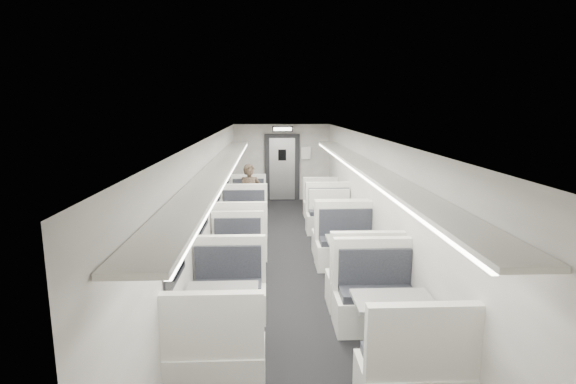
{
  "coord_description": "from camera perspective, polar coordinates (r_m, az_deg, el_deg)",
  "views": [
    {
      "loc": [
        -0.41,
        -8.12,
        2.94
      ],
      "look_at": [
        -0.03,
        0.79,
        1.24
      ],
      "focal_mm": 28.0,
      "sensor_mm": 36.0,
      "label": 1
    }
  ],
  "objects": [
    {
      "name": "room",
      "position": [
        8.31,
        0.46,
        -1.28
      ],
      "size": [
        3.24,
        12.24,
        2.64
      ],
      "color": "black",
      "rests_on": "ground"
    },
    {
      "name": "booth_left_a",
      "position": [
        11.9,
        -5.21,
        -1.78
      ],
      "size": [
        0.98,
        2.0,
        1.07
      ],
      "color": "white",
      "rests_on": "room"
    },
    {
      "name": "booth_left_b",
      "position": [
        9.67,
        -5.85,
        -4.54
      ],
      "size": [
        1.08,
        2.18,
        1.17
      ],
      "color": "white",
      "rests_on": "room"
    },
    {
      "name": "booth_left_c",
      "position": [
        7.67,
        -6.77,
        -9.03
      ],
      "size": [
        0.96,
        1.95,
        1.04
      ],
      "color": "white",
      "rests_on": "room"
    },
    {
      "name": "booth_left_d",
      "position": [
        5.79,
        -8.32,
        -15.55
      ],
      "size": [
        1.05,
        2.14,
        1.14
      ],
      "color": "white",
      "rests_on": "room"
    },
    {
      "name": "booth_right_a",
      "position": [
        11.59,
        4.63,
        -2.17
      ],
      "size": [
        0.95,
        1.94,
        1.04
      ],
      "color": "white",
      "rests_on": "room"
    },
    {
      "name": "booth_right_b",
      "position": [
        9.88,
        5.88,
        -4.19
      ],
      "size": [
        1.08,
        2.2,
        1.18
      ],
      "color": "white",
      "rests_on": "room"
    },
    {
      "name": "booth_right_c",
      "position": [
        7.66,
        8.43,
        -8.66
      ],
      "size": [
        1.11,
        2.26,
        1.21
      ],
      "color": "white",
      "rests_on": "room"
    },
    {
      "name": "booth_right_d",
      "position": [
        5.56,
        13.14,
        -16.68
      ],
      "size": [
        1.11,
        2.24,
        1.2
      ],
      "color": "white",
      "rests_on": "room"
    },
    {
      "name": "passenger",
      "position": [
        11.11,
        -4.84,
        -0.46
      ],
      "size": [
        0.63,
        0.47,
        1.56
      ],
      "primitive_type": "imported",
      "rotation": [
        0.0,
        0.0,
        0.18
      ],
      "color": "black",
      "rests_on": "room"
    },
    {
      "name": "window_a",
      "position": [
        11.67,
        -7.71,
        2.88
      ],
      "size": [
        0.02,
        1.18,
        0.84
      ],
      "primitive_type": "cube",
      "color": "black",
      "rests_on": "room"
    },
    {
      "name": "window_b",
      "position": [
        9.51,
        -8.9,
        1.05
      ],
      "size": [
        0.02,
        1.18,
        0.84
      ],
      "primitive_type": "cube",
      "color": "black",
      "rests_on": "room"
    },
    {
      "name": "window_c",
      "position": [
        7.37,
        -10.78,
        -1.85
      ],
      "size": [
        0.02,
        1.18,
        0.84
      ],
      "primitive_type": "cube",
      "color": "black",
      "rests_on": "room"
    },
    {
      "name": "window_d",
      "position": [
        5.28,
        -14.19,
        -7.07
      ],
      "size": [
        0.02,
        1.18,
        0.84
      ],
      "primitive_type": "cube",
      "color": "black",
      "rests_on": "room"
    },
    {
      "name": "luggage_rack_left",
      "position": [
        7.93,
        -8.45,
        3.26
      ],
      "size": [
        0.46,
        10.4,
        0.09
      ],
      "color": "white",
      "rests_on": "room"
    },
    {
      "name": "luggage_rack_right",
      "position": [
        8.05,
        9.47,
        3.35
      ],
      "size": [
        0.46,
        10.4,
        0.09
      ],
      "color": "white",
      "rests_on": "room"
    },
    {
      "name": "vestibule_door",
      "position": [
        14.18,
        -0.75,
        3.1
      ],
      "size": [
        1.1,
        0.13,
        2.1
      ],
      "color": "black",
      "rests_on": "room"
    },
    {
      "name": "exit_sign",
      "position": [
        13.58,
        -0.7,
        8.01
      ],
      "size": [
        0.62,
        0.12,
        0.16
      ],
      "color": "black",
      "rests_on": "room"
    },
    {
      "name": "wall_notice",
      "position": [
        14.16,
        2.29,
        4.95
      ],
      "size": [
        0.32,
        0.02,
        0.4
      ],
      "primitive_type": "cube",
      "color": "white",
      "rests_on": "room"
    }
  ]
}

